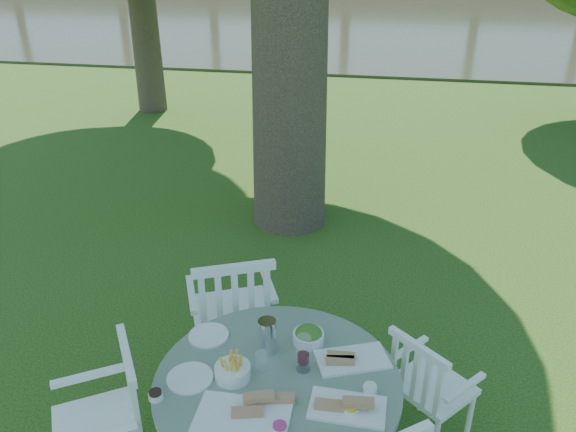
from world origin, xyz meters
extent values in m
plane|color=#1B3A0C|center=(0.00, 0.00, 0.00)|extent=(140.00, 140.00, 0.00)
cylinder|color=black|center=(0.26, -1.45, 0.37)|extent=(0.12, 0.12, 0.66)
cylinder|color=slate|center=(0.26, -1.45, 0.72)|extent=(1.27, 1.27, 0.04)
cylinder|color=white|center=(1.32, -0.99, 0.20)|extent=(0.03, 0.03, 0.40)
cylinder|color=white|center=(1.06, -0.75, 0.20)|extent=(0.03, 0.03, 0.40)
cylinder|color=white|center=(0.84, -0.99, 0.20)|extent=(0.03, 0.03, 0.40)
cube|color=white|center=(1.08, -0.99, 0.42)|extent=(0.55, 0.55, 0.04)
cube|color=white|center=(0.97, -1.12, 0.60)|extent=(0.33, 0.30, 0.41)
cylinder|color=white|center=(-0.10, -0.36, 0.25)|extent=(0.04, 0.04, 0.50)
cylinder|color=white|center=(-0.51, -0.54, 0.25)|extent=(0.04, 0.04, 0.50)
cylinder|color=white|center=(0.06, -0.73, 0.25)|extent=(0.04, 0.04, 0.50)
cylinder|color=white|center=(-0.35, -0.91, 0.25)|extent=(0.04, 0.04, 0.50)
cube|color=white|center=(-0.23, -0.64, 0.52)|extent=(0.66, 0.63, 0.04)
cube|color=white|center=(-0.13, -0.84, 0.75)|extent=(0.48, 0.25, 0.51)
cylinder|color=white|center=(-0.61, -1.43, 0.23)|extent=(0.04, 0.04, 0.46)
cube|color=white|center=(-0.65, -1.70, 0.48)|extent=(0.61, 0.62, 0.04)
cube|color=white|center=(-0.48, -1.59, 0.69)|extent=(0.29, 0.41, 0.47)
cube|color=white|center=(0.15, -1.74, 0.75)|extent=(0.45, 0.27, 0.02)
cube|color=white|center=(0.63, -1.58, 0.75)|extent=(0.37, 0.22, 0.01)
cube|color=white|center=(0.62, -1.24, 0.75)|extent=(0.43, 0.34, 0.02)
cylinder|color=white|center=(-0.18, -1.53, 0.75)|extent=(0.24, 0.24, 0.01)
cylinder|color=white|center=(-0.20, -1.18, 0.75)|extent=(0.23, 0.23, 0.01)
cylinder|color=white|center=(0.03, -1.48, 0.78)|extent=(0.18, 0.18, 0.07)
cylinder|color=white|center=(0.37, -1.13, 0.77)|extent=(0.18, 0.18, 0.06)
cylinder|color=silver|center=(0.16, -1.24, 0.84)|extent=(0.10, 0.10, 0.20)
cylinder|color=white|center=(0.37, -1.35, 0.85)|extent=(0.08, 0.08, 0.21)
cylinder|color=white|center=(0.16, -1.39, 0.80)|extent=(0.06, 0.06, 0.11)
cylinder|color=white|center=(0.04, -1.45, 0.80)|extent=(0.06, 0.06, 0.11)
cylinder|color=white|center=(0.34, -1.78, 0.76)|extent=(0.07, 0.07, 0.03)
cylinder|color=white|center=(0.64, -1.61, 0.76)|extent=(0.07, 0.07, 0.03)
cylinder|color=white|center=(0.73, -1.45, 0.76)|extent=(0.07, 0.07, 0.03)
cylinder|color=white|center=(-0.30, -1.69, 0.76)|extent=(0.07, 0.07, 0.03)
cube|color=#2F321D|center=(0.00, 23.00, 0.00)|extent=(100.00, 28.00, 0.12)
camera|label=1|loc=(0.72, -3.60, 2.76)|focal=35.00mm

